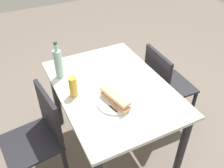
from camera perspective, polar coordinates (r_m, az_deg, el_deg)
The scene contains 10 objects.
ground_plane at distance 2.41m, azimuth -0.00°, elevation -14.44°, with size 8.00×8.00×0.00m, color #6B6056.
dining_table at distance 1.95m, azimuth -0.00°, elevation -3.12°, with size 1.14×0.82×0.75m.
chair_far at distance 1.95m, azimuth -16.61°, elevation -11.31°, with size 0.45×0.45×0.85m.
chair_near at distance 2.37m, azimuth 12.07°, elevation 0.01°, with size 0.41×0.41×0.85m.
plate_near at distance 1.72m, azimuth 0.70°, elevation -4.41°, with size 0.25×0.25×0.01m, color white.
baguette_sandwich_near at distance 1.69m, azimuth 0.72°, elevation -3.38°, with size 0.27×0.13×0.07m.
knife_near at distance 1.68m, azimuth -0.54°, elevation -5.17°, with size 0.18×0.05×0.01m.
water_bottle at distance 1.95m, azimuth -12.53°, elevation 4.76°, with size 0.07×0.07×0.31m.
beer_glass at distance 1.77m, azimuth -9.11°, elevation -0.64°, with size 0.06×0.06×0.16m, color gold.
paper_napkin at distance 2.25m, azimuth -4.09°, elevation 6.69°, with size 0.14×0.14×0.00m, color white.
Camera 1 is at (-1.31, 0.65, 1.92)m, focal length 38.79 mm.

